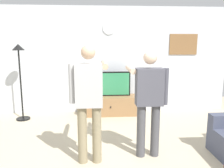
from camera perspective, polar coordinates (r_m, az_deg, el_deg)
The scene contains 8 objects.
back_wall at distance 6.14m, azimuth -1.52°, elevation 5.77°, with size 6.40×0.10×2.70m, color silver.
tv_stand at distance 6.01m, azimuth -0.49°, elevation -5.15°, with size 1.34×0.51×0.48m.
television at distance 5.93m, azimuth -0.53°, elevation 0.04°, with size 1.03×0.07×0.61m.
wall_clock at distance 6.07m, azimuth -0.72°, elevation 13.36°, with size 0.32×0.32×0.03m, color white.
framed_picture at distance 6.49m, azimuth 16.81°, elevation 9.15°, with size 0.73×0.04×0.53m, color olive.
floor_lamp at distance 5.83m, azimuth -21.41°, elevation 4.01°, with size 0.32×0.32×1.78m.
person_standing_nearer_lamp at distance 3.53m, azimuth -5.57°, elevation -3.34°, with size 0.58×0.78×1.80m.
person_standing_nearer_couch at distance 3.77m, azimuth 8.87°, elevation -3.30°, with size 0.60×0.78×1.71m.
Camera 1 is at (-0.32, -3.16, 1.87)m, focal length 37.91 mm.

